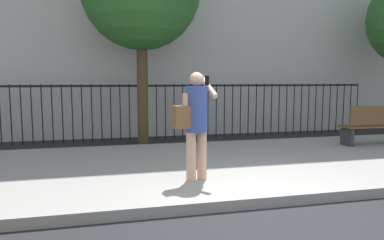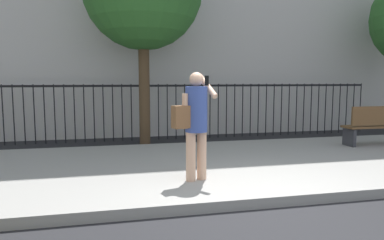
# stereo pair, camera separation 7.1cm
# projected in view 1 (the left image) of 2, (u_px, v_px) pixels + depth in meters

# --- Properties ---
(ground_plane) EXTENTS (60.00, 60.00, 0.00)m
(ground_plane) POSITION_uv_depth(u_px,v_px,m) (266.00, 209.00, 4.80)
(ground_plane) COLOR black
(sidewalk) EXTENTS (28.00, 4.40, 0.15)m
(sidewalk) POSITION_uv_depth(u_px,v_px,m) (217.00, 165.00, 6.91)
(sidewalk) COLOR gray
(sidewalk) RESTS_ON ground
(iron_fence) EXTENTS (12.03, 0.04, 1.60)m
(iron_fence) POSITION_uv_depth(u_px,v_px,m) (178.00, 104.00, 10.38)
(iron_fence) COLOR black
(iron_fence) RESTS_ON ground
(pedestrian_on_phone) EXTENTS (0.71, 0.52, 1.68)m
(pedestrian_on_phone) POSITION_uv_depth(u_px,v_px,m) (195.00, 118.00, 5.51)
(pedestrian_on_phone) COLOR tan
(pedestrian_on_phone) RESTS_ON sidewalk
(street_bench) EXTENTS (1.60, 0.45, 0.95)m
(street_bench) POSITION_uv_depth(u_px,v_px,m) (375.00, 124.00, 8.63)
(street_bench) COLOR brown
(street_bench) RESTS_ON sidewalk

